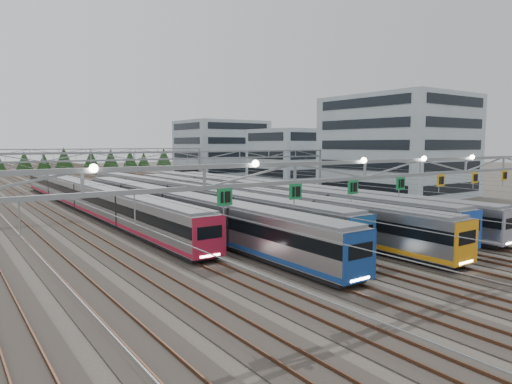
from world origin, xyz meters
TOP-DOWN VIEW (x-y plane):
  - ground at (0.00, 0.00)m, footprint 400.00×400.00m
  - track_bed at (0.00, 100.00)m, footprint 54.00×260.00m
  - train_a at (-11.25, 43.22)m, footprint 2.80×67.62m
  - train_b at (-6.75, 24.97)m, footprint 2.83×51.75m
  - train_c at (-2.25, 33.72)m, footprint 2.85×61.55m
  - train_d at (2.25, 25.71)m, footprint 2.81×56.16m
  - train_e at (6.75, 29.13)m, footprint 2.84×58.63m
  - train_f at (11.25, 28.52)m, footprint 2.70×59.02m
  - gantry_near at (-0.05, -0.12)m, footprint 56.36×0.61m
  - gantry_mid at (0.00, 40.00)m, footprint 56.36×0.36m
  - gantry_far at (0.00, 85.00)m, footprint 56.36×0.36m
  - depot_bldg_south at (39.56, 32.81)m, footprint 18.00×22.00m
  - depot_bldg_mid at (42.00, 65.97)m, footprint 14.00×16.00m
  - depot_bldg_north at (39.58, 93.18)m, footprint 22.00×18.00m
  - treeline at (2.25, 127.29)m, footprint 100.10×5.60m

SIDE VIEW (x-z plane):
  - ground at x=0.00m, z-range 0.00..0.00m
  - track_bed at x=0.00m, z-range -1.22..4.20m
  - train_f at x=11.25m, z-range 0.25..3.77m
  - train_a at x=-11.25m, z-range 0.25..3.89m
  - train_d at x=2.25m, z-range 0.25..3.91m
  - train_b at x=-6.75m, z-range 0.25..3.94m
  - train_e at x=6.75m, z-range 0.25..3.94m
  - train_c at x=-2.25m, z-range 0.25..3.96m
  - treeline at x=2.25m, z-range 0.72..7.74m
  - depot_bldg_mid at x=42.00m, z-range 0.00..12.43m
  - gantry_mid at x=0.00m, z-range 2.39..10.39m
  - gantry_far at x=0.00m, z-range 2.39..10.39m
  - gantry_near at x=-0.05m, z-range 3.05..11.13m
  - depot_bldg_north at x=39.58m, z-range 0.00..15.40m
  - depot_bldg_south at x=39.56m, z-range 0.00..17.18m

